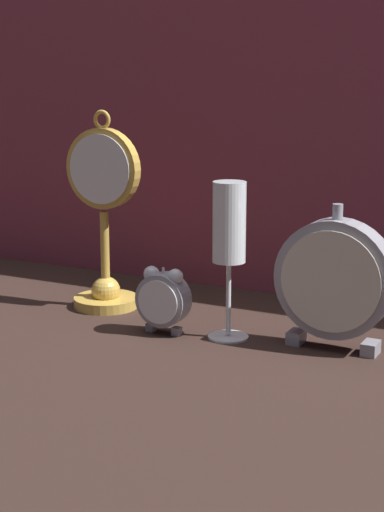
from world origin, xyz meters
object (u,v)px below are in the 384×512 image
Objects in this scene: mantel_clock_silver at (335,280)px; champagne_flute at (229,234)px; alarm_clock_twin_bell at (163,297)px; pocket_watch_on_stand at (104,228)px.

mantel_clock_silver is 0.16m from champagne_flute.
champagne_flute is (0.09, 0.02, 0.10)m from alarm_clock_twin_bell.
champagne_flute is (-0.15, -0.02, 0.05)m from mantel_clock_silver.
pocket_watch_on_stand is 0.18m from alarm_clock_twin_bell.
champagne_flute is at bearing -171.71° from mantel_clock_silver.
pocket_watch_on_stand reaches higher than champagne_flute.
champagne_flute is (0.24, -0.05, 0.02)m from pocket_watch_on_stand.
mantel_clock_silver is 0.90× the size of champagne_flute.
pocket_watch_on_stand is at bearing 152.41° from alarm_clock_twin_bell.
pocket_watch_on_stand is 3.19× the size of alarm_clock_twin_bell.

